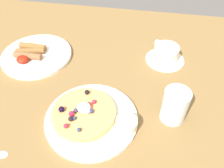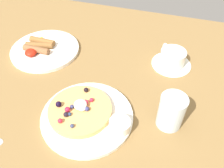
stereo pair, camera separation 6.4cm
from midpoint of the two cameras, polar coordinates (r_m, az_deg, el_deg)
The scene contains 9 objects.
ground_plane at distance 0.75m, azimuth -5.84°, elevation -4.37°, with size 2.05×1.18×0.03m, color olive.
pancake_plate at distance 0.69m, azimuth -7.94°, elevation -8.53°, with size 0.27×0.27×0.01m, color white.
pancake_with_berries at distance 0.68m, azimuth -9.63°, elevation -7.05°, with size 0.18×0.18×0.04m.
syrup_ramekin at distance 0.64m, azimuth 0.65°, elevation -9.90°, with size 0.06×0.06×0.03m.
breakfast_plate at distance 0.94m, azimuth -19.77°, elevation 6.52°, with size 0.26×0.26×0.01m, color white.
fried_breakfast at distance 0.94m, azimuth -21.40°, elevation 7.29°, with size 0.11×0.14×0.03m.
coffee_saucer at distance 0.89m, azimuth 10.76°, elevation 5.88°, with size 0.14×0.14×0.01m, color white.
coffee_cup at distance 0.87m, azimuth 10.98°, elevation 7.47°, with size 0.09×0.11×0.05m.
water_glass at distance 0.67m, azimuth 12.44°, elevation -5.27°, with size 0.07×0.07×0.10m, color silver.
Camera 1 is at (0.13, -0.47, 0.56)m, focal length 37.49 mm.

